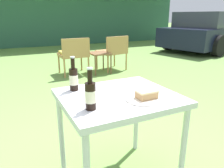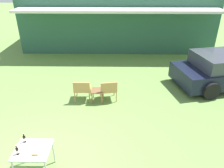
# 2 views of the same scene
# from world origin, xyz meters

# --- Properties ---
(cabin_building) EXTENTS (10.68, 5.23, 3.00)m
(cabin_building) POSITION_xyz_m (1.91, 10.11, 1.51)
(cabin_building) COLOR #2D5B47
(cabin_building) RESTS_ON ground_plane
(parked_car) EXTENTS (4.47, 2.74, 1.34)m
(parked_car) POSITION_xyz_m (6.25, 4.54, 0.65)
(parked_car) COLOR black
(parked_car) RESTS_ON ground_plane
(wicker_chair_cushioned) EXTENTS (0.58, 0.53, 0.79)m
(wicker_chair_cushioned) POSITION_xyz_m (0.64, 3.23, 0.47)
(wicker_chair_cushioned) COLOR #B2844C
(wicker_chair_cushioned) RESTS_ON ground_plane
(wicker_chair_plain) EXTENTS (0.65, 0.61, 0.79)m
(wicker_chair_plain) POSITION_xyz_m (1.56, 3.21, 0.47)
(wicker_chair_plain) COLOR #B2844C
(wicker_chair_plain) RESTS_ON ground_plane
(garden_side_table) EXTENTS (0.42, 0.46, 0.45)m
(garden_side_table) POSITION_xyz_m (1.18, 3.13, 0.39)
(garden_side_table) COLOR brown
(garden_side_table) RESTS_ON ground_plane
(patio_table) EXTENTS (0.77, 0.68, 0.70)m
(patio_table) POSITION_xyz_m (0.00, 0.00, 0.62)
(patio_table) COLOR silver
(patio_table) RESTS_ON ground_plane
(cake_on_plate) EXTENTS (0.22, 0.22, 0.06)m
(cake_on_plate) POSITION_xyz_m (0.11, -0.16, 0.73)
(cake_on_plate) COLOR silver
(cake_on_plate) RESTS_ON patio_table
(cola_bottle_near) EXTENTS (0.06, 0.06, 0.25)m
(cola_bottle_near) POSITION_xyz_m (-0.24, 0.23, 0.79)
(cola_bottle_near) COLOR black
(cola_bottle_near) RESTS_ON patio_table
(cola_bottle_far) EXTENTS (0.06, 0.06, 0.25)m
(cola_bottle_far) POSITION_xyz_m (-0.25, -0.14, 0.79)
(cola_bottle_far) COLOR black
(cola_bottle_far) RESTS_ON patio_table
(fork) EXTENTS (0.16, 0.04, 0.01)m
(fork) POSITION_xyz_m (0.02, -0.17, 0.71)
(fork) COLOR silver
(fork) RESTS_ON patio_table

